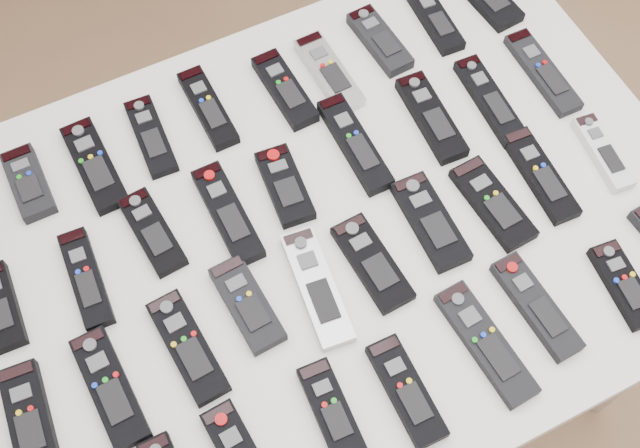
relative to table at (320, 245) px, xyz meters
name	(u,v)px	position (x,y,z in m)	size (l,w,h in m)	color
ground	(378,359)	(0.14, -0.04, -0.72)	(4.00, 4.00, 0.00)	olive
table	(320,245)	(0.00, 0.00, 0.00)	(1.25, 0.88, 0.78)	white
remote_1	(28,183)	(-0.40, 0.29, 0.07)	(0.06, 0.14, 0.02)	black
remote_2	(95,165)	(-0.29, 0.28, 0.07)	(0.06, 0.18, 0.02)	black
remote_3	(151,136)	(-0.18, 0.29, 0.07)	(0.05, 0.16, 0.02)	black
remote_4	(208,108)	(-0.07, 0.30, 0.07)	(0.05, 0.17, 0.02)	black
remote_5	(285,89)	(0.07, 0.27, 0.07)	(0.05, 0.17, 0.02)	black
remote_6	(329,73)	(0.15, 0.27, 0.07)	(0.05, 0.18, 0.02)	#B7B7BC
remote_7	(380,41)	(0.27, 0.30, 0.07)	(0.05, 0.15, 0.02)	black
remote_8	(435,20)	(0.39, 0.29, 0.07)	(0.05, 0.16, 0.02)	black
remote_10	(1,307)	(-0.50, 0.10, 0.07)	(0.05, 0.14, 0.02)	black
remote_11	(86,279)	(-0.37, 0.08, 0.07)	(0.05, 0.17, 0.02)	black
remote_12	(152,232)	(-0.25, 0.11, 0.07)	(0.05, 0.16, 0.02)	black
remote_13	(228,214)	(-0.12, 0.09, 0.07)	(0.05, 0.19, 0.02)	black
remote_14	(285,186)	(-0.02, 0.09, 0.07)	(0.06, 0.15, 0.02)	black
remote_15	(355,144)	(0.12, 0.12, 0.07)	(0.05, 0.20, 0.02)	black
remote_16	(431,117)	(0.27, 0.10, 0.07)	(0.05, 0.18, 0.02)	black
remote_17	(490,101)	(0.38, 0.09, 0.07)	(0.05, 0.19, 0.02)	black
remote_18	(543,72)	(0.50, 0.10, 0.07)	(0.05, 0.19, 0.02)	black
remote_19	(29,419)	(-0.52, -0.09, 0.07)	(0.06, 0.17, 0.02)	black
remote_20	(110,388)	(-0.40, -0.10, 0.07)	(0.06, 0.19, 0.02)	black
remote_21	(188,347)	(-0.27, -0.09, 0.07)	(0.06, 0.18, 0.02)	black
remote_22	(247,304)	(-0.16, -0.07, 0.07)	(0.06, 0.16, 0.02)	black
remote_23	(317,287)	(-0.05, -0.09, 0.07)	(0.05, 0.20, 0.02)	#B7B7BC
remote_24	(372,263)	(0.05, -0.09, 0.07)	(0.06, 0.17, 0.02)	black
remote_25	(430,222)	(0.17, -0.07, 0.07)	(0.06, 0.17, 0.02)	black
remote_26	(493,203)	(0.27, -0.09, 0.07)	(0.06, 0.17, 0.02)	black
remote_27	(540,175)	(0.38, -0.08, 0.07)	(0.05, 0.18, 0.02)	black
remote_28	(603,152)	(0.50, -0.09, 0.07)	(0.04, 0.15, 0.02)	silver
remote_32	(331,410)	(-0.12, -0.28, 0.07)	(0.05, 0.15, 0.02)	black
remote_33	(406,391)	(-0.01, -0.30, 0.07)	(0.05, 0.17, 0.02)	black
remote_34	(486,343)	(0.14, -0.29, 0.07)	(0.05, 0.20, 0.02)	black
remote_35	(536,306)	(0.24, -0.27, 0.07)	(0.05, 0.18, 0.02)	black
remote_36	(624,285)	(0.38, -0.30, 0.07)	(0.05, 0.14, 0.02)	black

